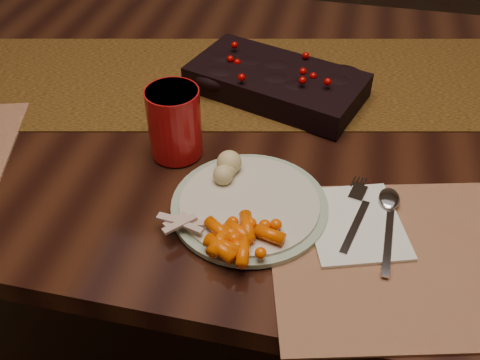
% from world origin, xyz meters
% --- Properties ---
extents(floor, '(5.00, 5.00, 0.00)m').
position_xyz_m(floor, '(0.00, 0.00, 0.00)').
color(floor, black).
rests_on(floor, ground).
extents(dining_table, '(1.80, 1.00, 0.75)m').
position_xyz_m(dining_table, '(0.00, 0.00, 0.38)').
color(dining_table, black).
rests_on(dining_table, floor).
extents(table_runner, '(1.76, 0.72, 0.00)m').
position_xyz_m(table_runner, '(-0.05, 0.08, 0.75)').
color(table_runner, '#3D2210').
rests_on(table_runner, dining_table).
extents(centerpiece, '(0.37, 0.26, 0.07)m').
position_xyz_m(centerpiece, '(-0.03, 0.04, 0.79)').
color(centerpiece, black).
rests_on(centerpiece, table_runner).
extents(placemat_main, '(0.47, 0.39, 0.00)m').
position_xyz_m(placemat_main, '(0.23, -0.33, 0.75)').
color(placemat_main, brown).
rests_on(placemat_main, dining_table).
extents(dinner_plate, '(0.24, 0.24, 0.01)m').
position_xyz_m(dinner_plate, '(-0.01, -0.29, 0.76)').
color(dinner_plate, beige).
rests_on(dinner_plate, placemat_main).
extents(baby_carrots, '(0.14, 0.12, 0.02)m').
position_xyz_m(baby_carrots, '(-0.00, -0.36, 0.78)').
color(baby_carrots, '#E54E00').
rests_on(baby_carrots, dinner_plate).
extents(mashed_potatoes, '(0.09, 0.09, 0.04)m').
position_xyz_m(mashed_potatoes, '(-0.05, -0.24, 0.79)').
color(mashed_potatoes, beige).
rests_on(mashed_potatoes, dinner_plate).
extents(turkey_shreds, '(0.08, 0.07, 0.02)m').
position_xyz_m(turkey_shreds, '(-0.10, -0.36, 0.78)').
color(turkey_shreds, '#9E8F8A').
rests_on(turkey_shreds, dinner_plate).
extents(napkin, '(0.18, 0.19, 0.01)m').
position_xyz_m(napkin, '(0.15, -0.29, 0.76)').
color(napkin, silver).
rests_on(napkin, placemat_main).
extents(fork, '(0.06, 0.15, 0.00)m').
position_xyz_m(fork, '(0.15, -0.28, 0.76)').
color(fork, white).
rests_on(fork, napkin).
extents(spoon, '(0.04, 0.16, 0.00)m').
position_xyz_m(spoon, '(0.19, -0.29, 0.76)').
color(spoon, silver).
rests_on(spoon, napkin).
extents(red_cup, '(0.09, 0.09, 0.12)m').
position_xyz_m(red_cup, '(-0.16, -0.18, 0.81)').
color(red_cup, '#9F0F0F').
rests_on(red_cup, placemat_main).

